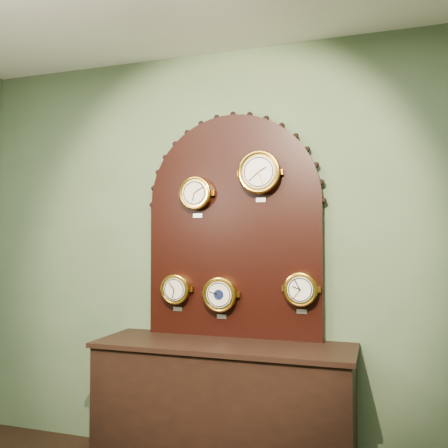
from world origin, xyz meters
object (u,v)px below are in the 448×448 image
(shop_counter, at_px, (223,412))
(display_board, at_px, (233,218))
(barometer, at_px, (220,294))
(roman_clock, at_px, (196,193))
(hygrometer, at_px, (176,289))
(arabic_clock, at_px, (260,173))
(tide_clock, at_px, (301,289))

(shop_counter, height_order, display_board, display_board)
(shop_counter, relative_size, barometer, 5.63)
(display_board, bearing_deg, roman_clock, -164.74)
(shop_counter, bearing_deg, hygrometer, 158.47)
(roman_clock, height_order, arabic_clock, arabic_clock)
(hygrometer, bearing_deg, tide_clock, -0.02)
(roman_clock, xyz_separation_m, barometer, (0.17, -0.00, -0.68))
(roman_clock, relative_size, barometer, 0.98)
(shop_counter, distance_m, arabic_clock, 1.54)
(roman_clock, bearing_deg, tide_clock, 0.02)
(tide_clock, bearing_deg, roman_clock, -179.98)
(tide_clock, bearing_deg, shop_counter, -161.79)
(arabic_clock, relative_size, barometer, 1.17)
(roman_clock, distance_m, barometer, 0.70)
(arabic_clock, height_order, tide_clock, arabic_clock)
(shop_counter, distance_m, display_board, 1.25)
(hygrometer, bearing_deg, roman_clock, -0.21)
(roman_clock, bearing_deg, hygrometer, 179.79)
(roman_clock, relative_size, tide_clock, 1.04)
(display_board, relative_size, tide_clock, 5.72)
(barometer, bearing_deg, shop_counter, -65.51)
(hygrometer, xyz_separation_m, tide_clock, (0.86, -0.00, 0.03))
(shop_counter, xyz_separation_m, arabic_clock, (0.20, 0.15, 1.52))
(display_board, height_order, barometer, display_board)
(display_board, distance_m, arabic_clock, 0.36)
(shop_counter, relative_size, tide_clock, 5.98)
(shop_counter, height_order, arabic_clock, arabic_clock)
(shop_counter, bearing_deg, barometer, 114.49)
(arabic_clock, xyz_separation_m, tide_clock, (0.27, 0.00, -0.75))
(shop_counter, xyz_separation_m, display_board, (0.00, 0.22, 1.23))
(roman_clock, bearing_deg, shop_counter, -32.13)
(display_board, xyz_separation_m, roman_clock, (-0.24, -0.07, 0.17))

